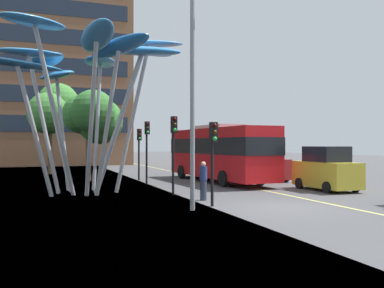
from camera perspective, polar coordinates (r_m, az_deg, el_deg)
The scene contains 16 objects.
ground at distance 16.88m, azimuth 10.11°, elevation -8.68°, with size 120.00×240.00×0.10m.
red_bus at distance 28.06m, azimuth 3.60°, elevation -0.93°, with size 3.21×11.41×3.75m.
leaf_sculpture at distance 22.51m, azimuth -14.26°, elevation 10.57°, with size 10.67×11.25×8.15m.
traffic_light_kerb_near at distance 16.91m, azimuth 2.86°, elevation -0.17°, with size 0.28×0.42×3.37m.
traffic_light_kerb_far at distance 20.64m, azimuth -2.48°, elevation 0.78°, with size 0.28×0.42×3.84m.
traffic_light_island_mid at distance 26.48m, azimuth -6.07°, elevation 0.68°, with size 0.28×0.42×3.90m.
traffic_light_opposite at distance 29.43m, azimuth -7.12°, elevation 0.14°, with size 0.28×0.42×3.54m.
car_parked_mid at distance 24.01m, azimuth 17.61°, elevation -3.34°, with size 1.96×3.92×2.37m.
car_parked_far at distance 29.25m, azimuth 9.82°, elevation -2.88°, with size 1.95×3.81×2.19m.
car_side_street at distance 34.44m, azimuth 6.05°, elevation -2.51°, with size 1.98×3.98×2.12m.
car_far_side at distance 39.68m, azimuth 1.36°, elevation -2.19°, with size 1.92×3.86×2.10m.
street_lamp at distance 16.31m, azimuth 0.91°, elevation 10.75°, with size 1.36×0.44×8.94m.
tree_pavement_near at distance 29.95m, azimuth -13.13°, elevation 3.59°, with size 4.19×4.95×6.07m.
tree_pavement_far at distance 37.60m, azimuth -17.98°, elevation 4.62°, with size 4.27×5.09×7.65m.
pedestrian at distance 18.84m, azimuth 1.53°, elevation -4.97°, with size 0.34×0.34×1.72m.
backdrop_building at distance 56.15m, azimuth -21.54°, elevation 10.92°, with size 24.42×10.65×26.27m.
Camera 1 is at (-8.99, -14.47, 2.50)m, focal length 39.67 mm.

